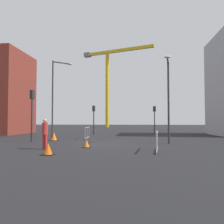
% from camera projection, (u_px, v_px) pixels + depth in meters
% --- Properties ---
extents(ground, '(160.00, 160.00, 0.00)m').
position_uv_depth(ground, '(101.00, 144.00, 16.26)').
color(ground, black).
extents(construction_crane, '(18.40, 6.78, 20.04)m').
position_uv_depth(construction_crane, '(109.00, 74.00, 57.40)').
color(construction_crane, gold).
rests_on(construction_crane, ground).
extents(streetlamp_tall, '(1.74, 1.30, 7.73)m').
position_uv_depth(streetlamp_tall, '(55.00, 92.00, 22.46)').
color(streetlamp_tall, '#2D2D30').
rests_on(streetlamp_tall, ground).
extents(streetlamp_short, '(0.60, 2.00, 5.98)m').
position_uv_depth(streetlamp_short, '(168.00, 93.00, 16.00)').
color(streetlamp_short, '#2D2D30').
rests_on(streetlamp_short, ground).
extents(traffic_light_near, '(0.38, 0.36, 3.54)m').
position_uv_depth(traffic_light_near, '(94.00, 115.00, 27.62)').
color(traffic_light_near, '#232326').
rests_on(traffic_light_near, ground).
extents(traffic_light_island, '(0.38, 0.35, 3.58)m').
position_uv_depth(traffic_light_island, '(154.00, 115.00, 29.21)').
color(traffic_light_island, '#2D2D30').
rests_on(traffic_light_island, ground).
extents(traffic_light_far, '(0.31, 0.39, 4.10)m').
position_uv_depth(traffic_light_far, '(32.00, 107.00, 17.54)').
color(traffic_light_far, '#232326').
rests_on(traffic_light_far, ground).
extents(pedestrian_walking, '(0.34, 0.34, 1.79)m').
position_uv_depth(pedestrian_walking, '(45.00, 131.00, 13.09)').
color(pedestrian_walking, red).
rests_on(pedestrian_walking, ground).
extents(safety_barrier_mid_span, '(0.34, 2.41, 1.08)m').
position_uv_depth(safety_barrier_mid_span, '(157.00, 141.00, 12.06)').
color(safety_barrier_mid_span, '#9EA0A5').
rests_on(safety_barrier_mid_span, ground).
extents(safety_barrier_left_run, '(0.14, 2.27, 1.08)m').
position_uv_depth(safety_barrier_left_run, '(87.00, 133.00, 20.68)').
color(safety_barrier_left_run, '#9EA0A5').
rests_on(safety_barrier_left_run, ground).
extents(traffic_cone_striped, '(0.58, 0.58, 0.58)m').
position_uv_depth(traffic_cone_striped, '(48.00, 149.00, 10.89)').
color(traffic_cone_striped, black).
rests_on(traffic_cone_striped, ground).
extents(traffic_cone_on_verge, '(0.50, 0.50, 0.50)m').
position_uv_depth(traffic_cone_on_verge, '(87.00, 144.00, 13.91)').
color(traffic_cone_on_verge, black).
rests_on(traffic_cone_on_verge, ground).
extents(traffic_cone_orange, '(0.69, 0.69, 0.69)m').
position_uv_depth(traffic_cone_orange, '(54.00, 137.00, 18.89)').
color(traffic_cone_orange, black).
rests_on(traffic_cone_orange, ground).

